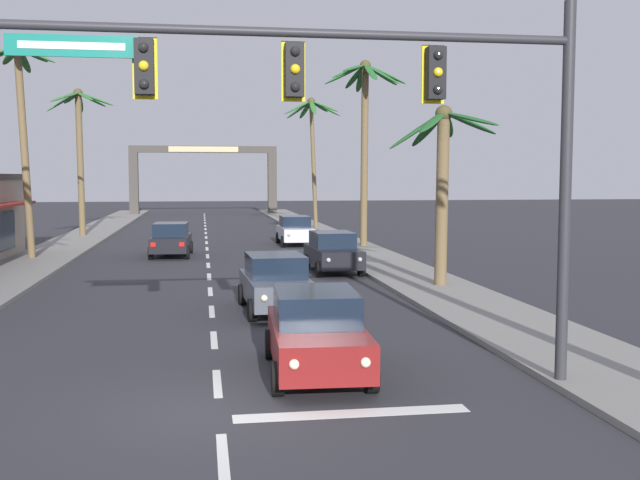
{
  "coord_description": "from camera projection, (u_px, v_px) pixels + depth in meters",
  "views": [
    {
      "loc": [
        -0.25,
        -12.78,
        3.97
      ],
      "look_at": [
        3.0,
        8.0,
        2.2
      ],
      "focal_mm": 42.53,
      "sensor_mm": 36.0,
      "label": 1
    }
  ],
  "objects": [
    {
      "name": "sedan_parked_mid_kerb",
      "position": [
        295.0,
        230.0,
        43.91
      ],
      "size": [
        1.95,
        4.45,
        1.68
      ],
      "color": "silver",
      "rests_on": "ground"
    },
    {
      "name": "ground_plane",
      "position": [
        219.0,
        409.0,
        12.95
      ],
      "size": [
        220.0,
        220.0,
        0.0
      ],
      "primitive_type": "plane",
      "color": "#2D2D33"
    },
    {
      "name": "sidewalk_left",
      "position": [
        19.0,
        271.0,
        31.44
      ],
      "size": [
        3.2,
        110.0,
        0.14
      ],
      "primitive_type": "cube",
      "color": "gray",
      "rests_on": "ground"
    },
    {
      "name": "palm_right_farthest",
      "position": [
        313.0,
        132.0,
        56.24
      ],
      "size": [
        4.41,
        4.35,
        9.8
      ],
      "color": "brown",
      "rests_on": "ground"
    },
    {
      "name": "traffic_signal_mast",
      "position": [
        389.0,
        107.0,
        13.4
      ],
      "size": [
        10.24,
        0.41,
        7.32
      ],
      "color": "#2D2D33",
      "rests_on": "ground"
    },
    {
      "name": "sidewalk_right",
      "position": [
        385.0,
        264.0,
        33.84
      ],
      "size": [
        3.2,
        110.0,
        0.14
      ],
      "primitive_type": "cube",
      "color": "gray",
      "rests_on": "ground"
    },
    {
      "name": "sedan_parked_nearest_kerb",
      "position": [
        333.0,
        252.0,
        31.33
      ],
      "size": [
        2.05,
        4.49,
        1.68
      ],
      "color": "black",
      "rests_on": "ground"
    },
    {
      "name": "palm_right_third",
      "position": [
        365.0,
        116.0,
        41.3
      ],
      "size": [
        4.54,
        4.45,
        10.28
      ],
      "color": "brown",
      "rests_on": "ground"
    },
    {
      "name": "sedan_oncoming_far",
      "position": [
        171.0,
        239.0,
        37.61
      ],
      "size": [
        2.1,
        4.51,
        1.68
      ],
      "color": "black",
      "rests_on": "ground"
    },
    {
      "name": "sedan_third_in_queue",
      "position": [
        276.0,
        283.0,
        22.24
      ],
      "size": [
        2.09,
        4.5,
        1.68
      ],
      "color": "#4C515B",
      "rests_on": "ground"
    },
    {
      "name": "lane_markings",
      "position": [
        218.0,
        268.0,
        32.92
      ],
      "size": [
        4.28,
        88.39,
        0.01
      ],
      "color": "silver",
      "rests_on": "ground"
    },
    {
      "name": "palm_left_farthest",
      "position": [
        79.0,
        135.0,
        48.92
      ],
      "size": [
        4.23,
        4.38,
        9.61
      ],
      "color": "brown",
      "rests_on": "ground"
    },
    {
      "name": "palm_left_third",
      "position": [
        22.0,
        108.0,
        35.17
      ],
      "size": [
        3.49,
        3.51,
        10.16
      ],
      "color": "brown",
      "rests_on": "ground"
    },
    {
      "name": "town_gateway_arch",
      "position": [
        204.0,
        170.0,
        78.03
      ],
      "size": [
        15.04,
        0.9,
        7.1
      ],
      "color": "#423D38",
      "rests_on": "ground"
    },
    {
      "name": "palm_right_second",
      "position": [
        443.0,
        166.0,
        26.54
      ],
      "size": [
        4.18,
        4.07,
        6.45
      ],
      "color": "brown",
      "rests_on": "ground"
    },
    {
      "name": "sedan_lead_at_stop_bar",
      "position": [
        316.0,
        332.0,
        15.2
      ],
      "size": [
        2.09,
        4.51,
        1.68
      ],
      "color": "maroon",
      "rests_on": "ground"
    }
  ]
}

